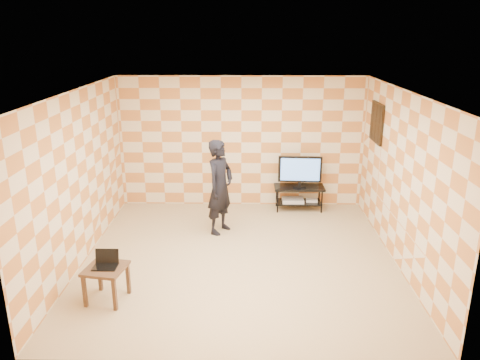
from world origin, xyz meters
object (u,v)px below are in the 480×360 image
(tv_stand, at_px, (299,193))
(tv, at_px, (300,170))
(side_table, at_px, (106,273))
(person, at_px, (220,187))

(tv_stand, bearing_deg, tv, -86.91)
(side_table, distance_m, person, 2.77)
(person, bearing_deg, tv, -23.68)
(side_table, bearing_deg, tv, 49.14)
(side_table, relative_size, person, 0.35)
(tv, bearing_deg, side_table, -130.86)
(tv_stand, distance_m, person, 1.99)
(side_table, xyz_separation_m, person, (1.43, 2.33, 0.45))
(tv, relative_size, person, 0.51)
(tv_stand, bearing_deg, person, -144.03)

